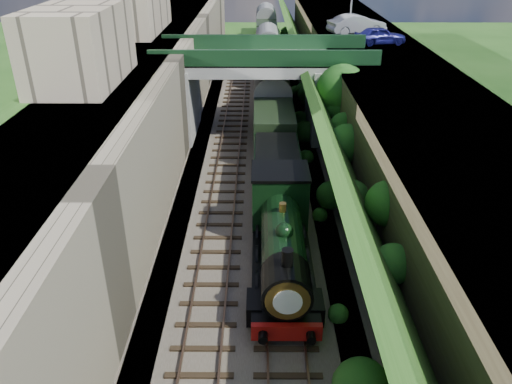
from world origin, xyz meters
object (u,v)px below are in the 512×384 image
road_bridge (269,85)px  car_silver (357,24)px  tree (343,92)px  tender (277,175)px  locomotive (282,239)px  car_blue (380,36)px

road_bridge → car_silver: size_ratio=3.13×
road_bridge → car_silver: bearing=48.1°
tree → tender: 8.84m
tender → locomotive: bearing=-90.0°
car_blue → locomotive: car_blue is taller
tender → tree: bearing=55.4°
tree → tender: tree is taller
locomotive → tender: locomotive is taller
car_blue → locomotive: (-8.73, -22.40, -5.06)m
locomotive → tender: (-0.00, 7.36, -0.27)m
tree → car_blue: car_blue is taller
car_blue → tender: bearing=139.5°
car_blue → tender: 18.19m
car_blue → tender: car_blue is taller
car_blue → road_bridge: bearing=104.8°
car_silver → road_bridge: bearing=121.5°
road_bridge → tender: 11.10m
tree → locomotive: bearing=-108.4°
tree → car_blue: bearing=63.9°
tree → tender: (-4.71, -6.84, -3.03)m
car_silver → tender: car_silver is taller
car_silver → tender: size_ratio=0.85×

